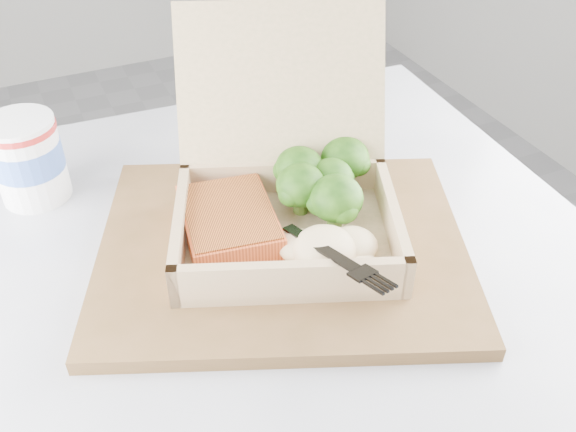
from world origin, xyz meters
name	(u,v)px	position (x,y,z in m)	size (l,w,h in m)	color
cafe_table	(272,367)	(0.68, -0.04, 0.52)	(0.75, 0.75, 0.70)	black
serving_tray	(282,248)	(0.70, -0.05, 0.70)	(0.37, 0.30, 0.02)	brown
takeout_container	(285,181)	(0.72, -0.01, 0.76)	(0.30, 0.32, 0.19)	tan
salmon_fillet	(229,221)	(0.65, -0.02, 0.74)	(0.09, 0.12, 0.02)	#DC602B
broccoli_pile	(331,185)	(0.77, -0.02, 0.75)	(0.13, 0.13, 0.05)	#3F7B1B
mashed_potatoes	(325,249)	(0.72, -0.10, 0.74)	(0.10, 0.09, 0.03)	beige
plastic_fork	(307,235)	(0.70, -0.09, 0.75)	(0.04, 0.15, 0.02)	black
paper_cup	(27,157)	(0.48, 0.17, 0.75)	(0.08, 0.08, 0.10)	white
receipt	(248,157)	(0.73, 0.14, 0.70)	(0.07, 0.13, 0.00)	white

